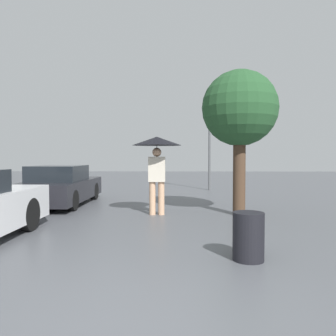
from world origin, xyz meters
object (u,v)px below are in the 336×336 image
Objects in this scene: tree at (240,110)px; trash_bin at (248,236)px; pedestrian at (157,151)px; street_lamp at (210,135)px; parked_car_farthest at (60,186)px.

tree is 5.29× the size of trash_bin.
tree reaches higher than pedestrian.
pedestrian is at bearing -107.82° from street_lamp.
parked_car_farthest is 5.55× the size of trash_bin.
parked_car_farthest is at bearing 151.15° from pedestrian.
trash_bin is (-0.59, -3.70, -2.35)m from tree.
pedestrian is 3.74m from parked_car_farthest.
parked_car_farthest is 7.15m from street_lamp.
parked_car_farthest is at bearing 130.79° from trash_bin.
tree is at bearing 0.32° from pedestrian.
street_lamp is (5.16, 4.57, 1.89)m from parked_car_farthest.
trash_bin is (1.54, -3.69, -1.31)m from pedestrian.
parked_car_farthest is 5.93m from tree.
tree is 6.29m from street_lamp.
tree is 4.42m from trash_bin.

